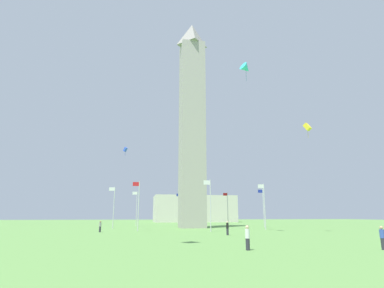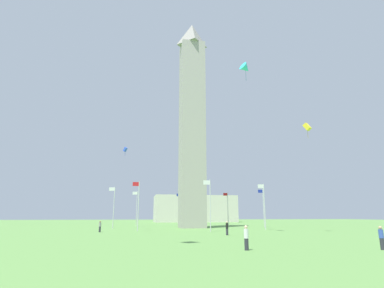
{
  "view_description": "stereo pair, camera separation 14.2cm",
  "coord_description": "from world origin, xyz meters",
  "views": [
    {
      "loc": [
        11.65,
        61.5,
        2.38
      ],
      "look_at": [
        0.0,
        0.0,
        16.84
      ],
      "focal_mm": 28.99,
      "sensor_mm": 36.0,
      "label": 1
    },
    {
      "loc": [
        11.51,
        61.53,
        2.38
      ],
      "look_at": [
        0.0,
        0.0,
        16.84
      ],
      "focal_mm": 28.99,
      "sensor_mm": 36.0,
      "label": 2
    }
  ],
  "objects": [
    {
      "name": "ground_plane",
      "position": [
        0.0,
        0.0,
        0.0
      ],
      "size": [
        260.0,
        260.0,
        0.0
      ],
      "primitive_type": "plane",
      "color": "#609347"
    },
    {
      "name": "flagpole_se",
      "position": [
        -10.61,
        10.67,
        4.27
      ],
      "size": [
        1.12,
        0.14,
        7.77
      ],
      "color": "silver",
      "rests_on": "ground"
    },
    {
      "name": "kite_yellow_box",
      "position": [
        -13.86,
        20.56,
        15.42
      ],
      "size": [
        1.1,
        1.31,
        2.39
      ],
      "color": "yellow"
    },
    {
      "name": "flagpole_w",
      "position": [
        0.06,
        -15.08,
        4.27
      ],
      "size": [
        1.12,
        0.14,
        7.77
      ],
      "color": "silver",
      "rests_on": "ground"
    },
    {
      "name": "kite_blue_box",
      "position": [
        13.25,
        7.43,
        13.61
      ],
      "size": [
        0.82,
        0.83,
        1.54
      ],
      "color": "blue"
    },
    {
      "name": "kite_cyan_delta",
      "position": [
        -4.33,
        20.84,
        23.99
      ],
      "size": [
        2.21,
        1.98,
        2.92
      ],
      "color": "#33C6D1"
    },
    {
      "name": "person_white_shirt",
      "position": [
        3.57,
        39.88,
        0.84
      ],
      "size": [
        0.32,
        0.32,
        1.69
      ],
      "rotation": [
        0.0,
        0.0,
        -1.24
      ],
      "color": "#2D2D38",
      "rests_on": "ground"
    },
    {
      "name": "person_black_shirt",
      "position": [
        -0.08,
        23.22,
        0.84
      ],
      "size": [
        0.32,
        0.32,
        1.69
      ],
      "rotation": [
        0.0,
        0.0,
        -1.54
      ],
      "color": "#2D2D38",
      "rests_on": "ground"
    },
    {
      "name": "flagpole_e",
      "position": [
        0.06,
        15.08,
        4.27
      ],
      "size": [
        1.12,
        0.14,
        7.77
      ],
      "color": "silver",
      "rests_on": "ground"
    },
    {
      "name": "obelisk_monument",
      "position": [
        0.0,
        0.0,
        22.36
      ],
      "size": [
        4.92,
        4.92,
        44.73
      ],
      "color": "#A8A399",
      "rests_on": "ground"
    },
    {
      "name": "flagpole_s",
      "position": [
        -15.02,
        0.0,
        4.27
      ],
      "size": [
        1.12,
        0.14,
        7.77
      ],
      "color": "silver",
      "rests_on": "ground"
    },
    {
      "name": "distant_building",
      "position": [
        -11.09,
        -54.37,
        4.77
      ],
      "size": [
        29.6,
        13.82,
        9.54
      ],
      "color": "beige",
      "rests_on": "ground"
    },
    {
      "name": "flagpole_ne",
      "position": [
        10.73,
        10.67,
        4.27
      ],
      "size": [
        1.12,
        0.14,
        7.77
      ],
      "color": "silver",
      "rests_on": "ground"
    },
    {
      "name": "person_blue_shirt",
      "position": [
        -6.0,
        41.42,
        0.81
      ],
      "size": [
        0.32,
        0.32,
        1.64
      ],
      "rotation": [
        0.0,
        0.0,
        -1.46
      ],
      "color": "#2D2D38",
      "rests_on": "ground"
    },
    {
      "name": "flagpole_nw",
      "position": [
        10.73,
        -10.67,
        4.27
      ],
      "size": [
        1.12,
        0.14,
        7.77
      ],
      "color": "silver",
      "rests_on": "ground"
    },
    {
      "name": "person_gray_shirt",
      "position": [
        16.15,
        12.96,
        0.8
      ],
      "size": [
        0.32,
        0.32,
        1.62
      ],
      "rotation": [
        0.0,
        0.0,
        -2.07
      ],
      "color": "#2D2D38",
      "rests_on": "ground"
    },
    {
      "name": "flagpole_sw",
      "position": [
        -10.61,
        -10.67,
        4.27
      ],
      "size": [
        1.12,
        0.14,
        7.77
      ],
      "color": "silver",
      "rests_on": "ground"
    },
    {
      "name": "flagpole_n",
      "position": [
        15.15,
        0.0,
        4.27
      ],
      "size": [
        1.12,
        0.14,
        7.77
      ],
      "color": "silver",
      "rests_on": "ground"
    }
  ]
}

